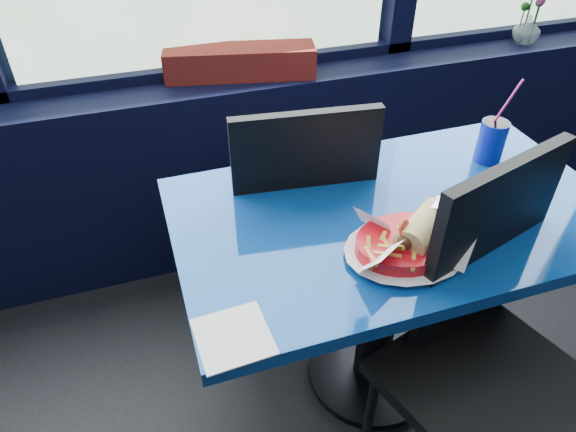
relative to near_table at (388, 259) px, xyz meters
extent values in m
cube|color=black|center=(-0.30, 0.87, -0.17)|extent=(5.00, 0.26, 0.80)
cube|color=black|center=(-0.30, 0.95, 0.24)|extent=(4.80, 0.08, 0.06)
cylinder|color=black|center=(0.00, 0.00, -0.55)|extent=(0.44, 0.44, 0.03)
cylinder|color=black|center=(0.00, 0.00, -0.23)|extent=(0.12, 0.12, 0.68)
cube|color=navy|center=(0.00, 0.00, 0.16)|extent=(1.20, 0.70, 0.04)
cube|color=black|center=(0.08, -0.41, -0.08)|extent=(0.56, 0.56, 0.04)
cube|color=black|center=(0.14, -0.21, 0.18)|extent=(0.42, 0.15, 0.49)
cylinder|color=black|center=(-0.16, -0.28, -0.34)|extent=(0.03, 0.03, 0.46)
cylinder|color=black|center=(0.21, -0.17, -0.34)|extent=(0.03, 0.03, 0.46)
cube|color=black|center=(-0.22, 0.40, -0.09)|extent=(0.49, 0.49, 0.04)
cube|color=black|center=(-0.19, 0.19, 0.17)|extent=(0.42, 0.08, 0.48)
cylinder|color=black|center=(-0.01, 0.57, -0.34)|extent=(0.03, 0.03, 0.45)
cylinder|color=black|center=(-0.05, 0.19, -0.34)|extent=(0.03, 0.03, 0.45)
cylinder|color=black|center=(-0.38, 0.61, -0.34)|extent=(0.03, 0.03, 0.45)
cylinder|color=black|center=(-0.43, 0.23, -0.34)|extent=(0.03, 0.03, 0.45)
cube|color=maroon|center=(-0.21, 0.88, 0.29)|extent=(0.58, 0.26, 0.11)
imported|color=silver|center=(1.05, 0.84, 0.29)|extent=(0.15, 0.16, 0.12)
cylinder|color=#1E5919|center=(1.03, 0.84, 0.33)|extent=(0.01, 0.01, 0.19)
cylinder|color=#1E5919|center=(1.07, 0.83, 0.31)|extent=(0.01, 0.01, 0.16)
sphere|color=#DE4180|center=(1.07, 0.83, 0.41)|extent=(0.04, 0.04, 0.04)
cylinder|color=#1E5919|center=(1.05, 0.86, 0.34)|extent=(0.01, 0.01, 0.21)
cylinder|color=#1E5919|center=(1.02, 0.85, 0.30)|extent=(0.01, 0.01, 0.14)
sphere|color=#1E5919|center=(1.02, 0.85, 0.39)|extent=(0.04, 0.04, 0.04)
cylinder|color=#1E5919|center=(1.08, 0.85, 0.31)|extent=(0.01, 0.01, 0.15)
sphere|color=#1E5919|center=(1.08, 0.85, 0.40)|extent=(0.04, 0.04, 0.04)
cylinder|color=red|center=(-0.06, -0.16, 0.21)|extent=(0.30, 0.30, 0.05)
cylinder|color=white|center=(-0.06, -0.16, 0.20)|extent=(0.29, 0.29, 0.00)
cylinder|color=silver|center=(0.04, -0.12, 0.24)|extent=(0.10, 0.10, 0.09)
sphere|color=#5A311E|center=(-0.07, -0.18, 0.25)|extent=(0.06, 0.06, 0.06)
cylinder|color=#B61F13|center=(-0.08, -0.17, 0.27)|extent=(0.06, 0.06, 0.01)
cylinder|color=red|center=(-0.08, 0.26, 0.26)|extent=(0.05, 0.05, 0.15)
cone|color=red|center=(-0.08, 0.26, 0.36)|extent=(0.04, 0.04, 0.05)
cylinder|color=#0D1A94|center=(0.38, 0.14, 0.25)|extent=(0.08, 0.08, 0.13)
cylinder|color=black|center=(0.38, 0.14, 0.31)|extent=(0.07, 0.07, 0.01)
cylinder|color=#FF3597|center=(0.39, 0.14, 0.37)|extent=(0.03, 0.06, 0.18)
cube|color=white|center=(-0.52, -0.28, 0.18)|extent=(0.16, 0.16, 0.00)
camera|label=1|loc=(-0.62, -0.95, 1.03)|focal=32.00mm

